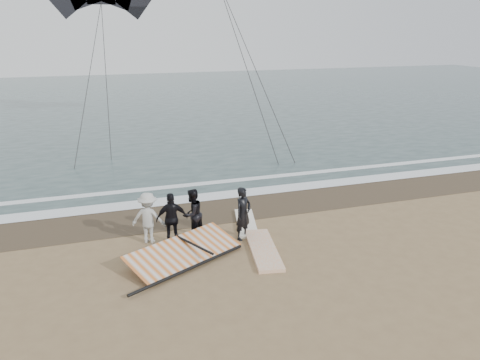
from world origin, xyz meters
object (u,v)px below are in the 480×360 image
at_px(board_white, 263,249).
at_px(sail_rig, 181,252).
at_px(man_main, 243,214).
at_px(board_cream, 246,223).

height_order(board_white, sail_rig, sail_rig).
bearing_deg(man_main, board_cream, 35.33).
bearing_deg(board_white, board_cream, 95.91).
distance_m(man_main, board_white, 1.37).
relative_size(man_main, board_cream, 0.74).
height_order(man_main, sail_rig, man_main).
relative_size(man_main, sail_rig, 0.48).
height_order(board_cream, sail_rig, sail_rig).
height_order(board_white, board_cream, board_white).
bearing_deg(board_cream, man_main, -99.78).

